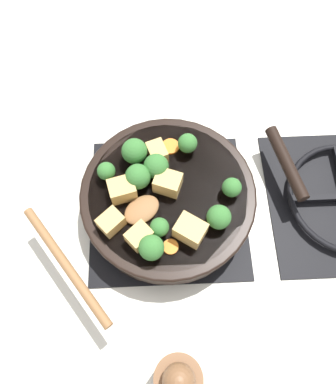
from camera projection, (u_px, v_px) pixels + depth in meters
The scene contains 22 objects.
ground_plane at pixel (168, 208), 0.76m from camera, with size 2.40×2.40×0.00m, color silver.
front_burner_grate at pixel (168, 205), 0.75m from camera, with size 0.31×0.31×0.03m.
skillet_pan at pixel (169, 197), 0.71m from camera, with size 0.33×0.43×0.05m.
wooden_spoon at pixel (99, 241), 0.64m from camera, with size 0.24×0.25×0.02m.
tofu_cube_center_large at pixel (139, 236), 0.64m from camera, with size 0.04×0.03×0.03m, color tan.
tofu_cube_near_handle at pixel (170, 183), 0.67m from camera, with size 0.05×0.04×0.04m, color tan.
tofu_cube_east_chunk at pixel (190, 230), 0.64m from camera, with size 0.05×0.04×0.04m, color tan.
tofu_cube_west_chunk at pixel (157, 152), 0.70m from camera, with size 0.04×0.03×0.03m, color tan.
tofu_cube_back_piece at pixel (111, 222), 0.65m from camera, with size 0.04×0.03×0.03m, color tan.
tofu_cube_front_piece at pixel (122, 191), 0.67m from camera, with size 0.05×0.04×0.04m, color tan.
broccoli_floret_near_spoon at pixel (188, 143), 0.70m from camera, with size 0.04×0.04×0.04m.
broccoli_floret_center_top at pixel (106, 171), 0.68m from camera, with size 0.03×0.03×0.04m.
broccoli_floret_east_rim at pixel (219, 217), 0.64m from camera, with size 0.04×0.04×0.05m.
broccoli_floret_west_rim at pixel (151, 248), 0.62m from camera, with size 0.04×0.04×0.05m.
broccoli_floret_north_edge at pixel (134, 151), 0.69m from camera, with size 0.05×0.05×0.05m.
broccoli_floret_south_cluster at pixel (160, 227), 0.63m from camera, with size 0.03×0.03×0.04m.
broccoli_floret_mid_floret at pixel (138, 177), 0.67m from camera, with size 0.05×0.05×0.05m.
broccoli_floret_small_inner at pixel (232, 188), 0.66m from camera, with size 0.04×0.04×0.04m.
broccoli_floret_tall_stem at pixel (156, 166), 0.68m from camera, with size 0.05×0.05×0.05m.
carrot_slice_orange_thin at pixel (171, 146), 0.72m from camera, with size 0.03×0.03×0.01m, color orange.
carrot_slice_near_center at pixel (169, 247), 0.64m from camera, with size 0.03×0.03×0.01m, color orange.
pepper_mill at pixel (176, 376), 0.54m from camera, with size 0.06×0.06×0.22m.
Camera 1 is at (0.28, -0.01, 0.71)m, focal length 35.00 mm.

